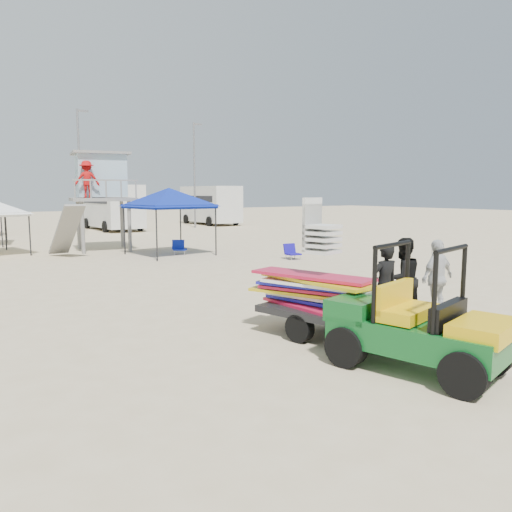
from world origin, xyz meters
TOP-DOWN VIEW (x-y plane):
  - ground at (0.00, 0.00)m, footprint 140.00×140.00m
  - utility_cart at (0.41, -1.57)m, footprint 1.85×2.76m
  - surf_trailer at (0.41, 0.77)m, footprint 1.84×2.69m
  - man_left at (1.93, 0.47)m, footprint 0.67×0.48m
  - man_mid at (2.78, 0.72)m, footprint 0.97×0.82m
  - man_right at (3.63, 0.47)m, footprint 1.02×0.45m
  - lifeguard_tower at (1.33, 17.34)m, footprint 3.24×3.24m
  - canopy_blue at (3.29, 13.90)m, footprint 3.36×3.36m
  - beach_chair_b at (6.84, 9.78)m, footprint 0.58×0.62m
  - beach_chair_c at (3.71, 13.88)m, footprint 0.73×0.83m
  - rv_mid_right at (6.00, 29.99)m, footprint 2.64×7.00m
  - rv_far_right at (15.00, 31.49)m, footprint 2.64×6.60m
  - light_pole_left at (3.00, 27.00)m, footprint 0.14×0.14m
  - light_pole_right at (12.00, 28.50)m, footprint 0.14×0.14m

SIDE VIEW (x-z plane):
  - ground at x=0.00m, z-range 0.00..0.00m
  - beach_chair_b at x=6.84m, z-range -0.01..0.63m
  - beach_chair_c at x=3.71m, z-range -0.01..0.63m
  - man_right at x=3.63m, z-range 0.00..1.71m
  - man_left at x=1.93m, z-range 0.00..1.72m
  - man_mid at x=2.78m, z-range 0.00..1.77m
  - utility_cart at x=0.41m, z-range -0.07..1.86m
  - surf_trailer at x=0.41m, z-range -0.21..2.12m
  - rv_far_right at x=15.00m, z-range 0.17..3.42m
  - rv_mid_right at x=6.00m, z-range 0.17..3.42m
  - canopy_blue at x=3.29m, z-range 1.12..4.45m
  - lifeguard_tower at x=1.33m, z-range 1.10..5.59m
  - light_pole_left at x=3.00m, z-range 0.00..8.00m
  - light_pole_right at x=12.00m, z-range 0.00..8.00m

